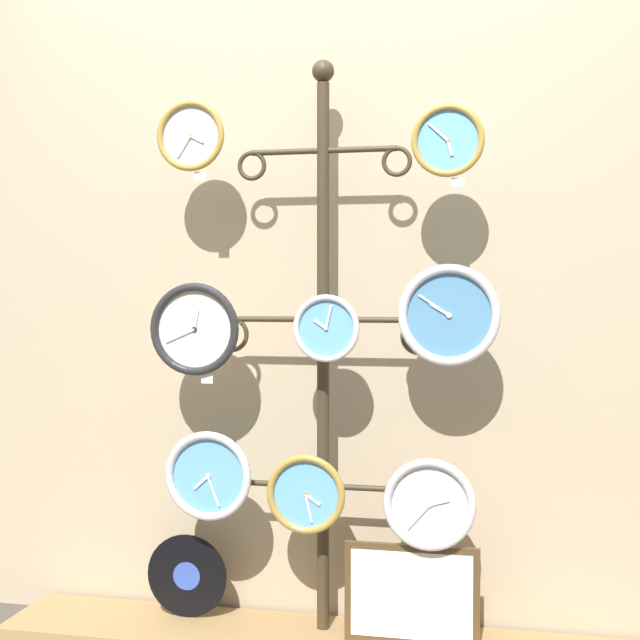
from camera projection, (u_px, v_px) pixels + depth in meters
shop_wall at (332, 238)px, 3.15m from camera, size 4.40×0.04×2.80m
display_stand at (323, 421)px, 3.02m from camera, size 0.77×0.34×1.99m
clock_top_left at (191, 136)px, 2.99m from camera, size 0.24×0.04×0.24m
clock_top_right at (448, 141)px, 2.80m from camera, size 0.23×0.04×0.23m
clock_middle_left at (195, 329)px, 3.00m from camera, size 0.31×0.04×0.31m
clock_middle_center at (327, 328)px, 2.89m from camera, size 0.22×0.04×0.22m
clock_middle_right at (449, 315)px, 2.83m from camera, size 0.33×0.04×0.33m
clock_bottom_left at (208, 476)px, 3.00m from camera, size 0.30×0.04×0.30m
clock_bottom_center at (306, 494)px, 2.94m from camera, size 0.27×0.04×0.27m
clock_bottom_right at (430, 504)px, 2.85m from camera, size 0.30×0.04×0.30m
vinyl_record at (187, 576)px, 3.14m from camera, size 0.29×0.01×0.29m
picture_frame at (411, 595)px, 2.90m from camera, size 0.44×0.02×0.33m
price_tag_upper at (200, 176)px, 2.99m from camera, size 0.04×0.00×0.03m
price_tag_mid at (458, 182)px, 2.79m from camera, size 0.04×0.00×0.03m
price_tag_lower at (207, 379)px, 3.00m from camera, size 0.04×0.00×0.03m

